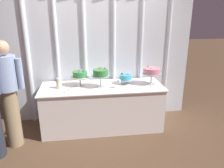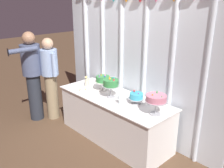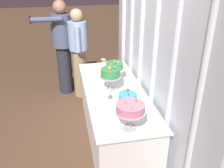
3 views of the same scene
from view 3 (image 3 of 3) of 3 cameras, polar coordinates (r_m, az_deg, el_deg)
The scene contains 13 objects.
ground_plane at distance 3.74m, azimuth -1.04°, elevation -12.11°, with size 24.00×24.00×0.00m, color brown.
draped_curtain at distance 3.24m, azimuth 8.35°, elevation 10.06°, with size 3.40×0.17×2.69m.
cake_table at distance 3.53m, azimuth 0.52°, elevation -7.00°, with size 2.08×0.78×0.77m.
cake_display_leftmost at distance 3.59m, azimuth 0.58°, elevation 3.97°, with size 0.30×0.30×0.30m.
cake_display_midleft at distance 3.25m, azimuth -0.36°, elevation 2.41°, with size 0.29×0.29×0.36m.
cake_display_midright at distance 2.95m, azimuth 3.60°, elevation -3.13°, with size 0.25×0.25×0.20m.
cake_display_rightmost at distance 2.50m, azimuth 4.22°, elevation -5.69°, with size 0.31×0.31×0.33m.
wine_glass at distance 3.04m, azimuth -0.94°, elevation -2.22°, with size 0.06×0.06×0.14m.
flower_vase at distance 3.94m, azimuth -1.65°, elevation 4.31°, with size 0.08×0.10×0.20m.
tealight_far_left at distance 3.84m, azimuth -4.82°, elevation 2.49°, with size 0.04×0.04×0.03m.
tealight_near_left at distance 3.80m, azimuth -3.54°, elevation 2.24°, with size 0.04×0.04×0.03m.
guest_man_pink_jacket at distance 4.53m, azimuth -7.64°, elevation 7.55°, with size 0.49×0.35×1.61m.
guest_man_dark_suit at distance 4.69m, azimuth -11.19°, elevation 8.77°, with size 0.53×0.69×1.73m.
Camera 3 is at (2.89, -0.51, 2.32)m, focal length 40.26 mm.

